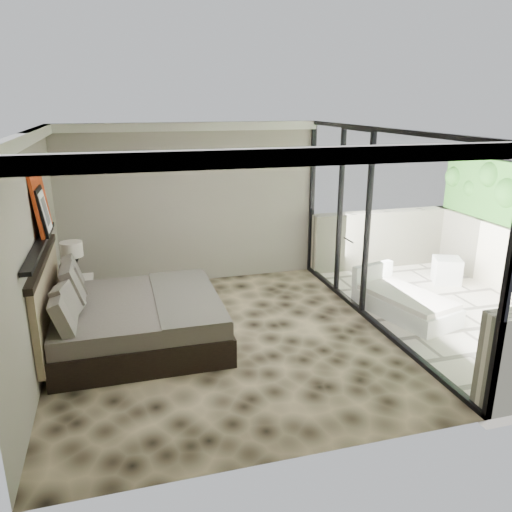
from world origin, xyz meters
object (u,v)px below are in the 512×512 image
object	(u,v)px
lounger	(403,302)
nightstand	(76,294)
ottoman	(447,270)
table_lamp	(72,256)
bed	(131,318)

from	to	relation	value
lounger	nightstand	bearing A→B (deg)	148.16
ottoman	lounger	size ratio (longest dim) A/B	0.26
table_lamp	lounger	xyz separation A→B (m)	(4.81, -1.45, -0.71)
ottoman	lounger	distance (m)	1.82
bed	lounger	world-z (taller)	bed
table_lamp	ottoman	distance (m)	6.38
bed	nightstand	xyz separation A→B (m)	(-0.79, 1.34, -0.09)
lounger	ottoman	bearing A→B (deg)	18.91
nightstand	lounger	size ratio (longest dim) A/B	0.32
bed	ottoman	bearing A→B (deg)	9.15
table_lamp	ottoman	size ratio (longest dim) A/B	1.33
table_lamp	lounger	world-z (taller)	table_lamp
table_lamp	ottoman	xyz separation A→B (m)	(6.33, -0.43, -0.68)
table_lamp	bed	bearing A→B (deg)	-59.75
bed	nightstand	distance (m)	1.55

